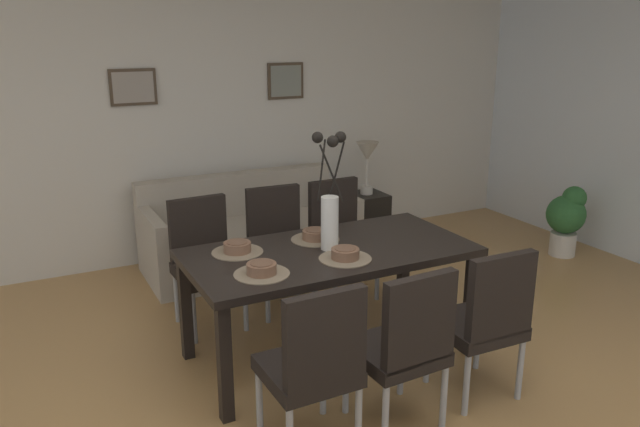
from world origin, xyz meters
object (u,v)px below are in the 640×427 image
at_px(dining_chair_near_right, 205,256).
at_px(bowl_near_left, 262,268).
at_px(dining_chair_far_left, 405,342).
at_px(sofa, 249,236).
at_px(dining_chair_far_right, 279,242).
at_px(table_lamp, 367,156).
at_px(dining_chair_mid_left, 485,317).
at_px(side_table, 366,219).
at_px(dining_chair_mid_right, 340,233).
at_px(bowl_far_right, 315,234).
at_px(centerpiece_vase, 330,206).
at_px(framed_picture_left, 133,87).
at_px(dining_chair_near_left, 314,361).
at_px(dining_table, 330,261).
at_px(bowl_far_left, 345,253).
at_px(framed_picture_center, 286,81).
at_px(bowl_near_right, 237,246).
at_px(potted_plant, 567,217).

relative_size(dining_chair_near_right, bowl_near_left, 5.41).
relative_size(dining_chair_far_left, sofa, 0.50).
bearing_deg(dining_chair_far_right, table_lamp, 34.40).
bearing_deg(dining_chair_mid_left, side_table, 73.16).
xyz_separation_m(dining_chair_mid_right, bowl_far_right, (-0.55, -0.67, 0.27)).
bearing_deg(centerpiece_vase, sofa, 86.49).
bearing_deg(framed_picture_left, dining_chair_near_left, -86.68).
xyz_separation_m(dining_chair_mid_left, sofa, (-0.44, 2.59, -0.23)).
distance_m(dining_chair_mid_left, dining_chair_mid_right, 1.71).
relative_size(dining_chair_mid_left, framed_picture_left, 2.35).
bearing_deg(dining_table, bowl_far_left, -90.00).
distance_m(centerpiece_vase, side_table, 2.36).
distance_m(dining_table, side_table, 2.27).
bearing_deg(framed_picture_center, table_lamp, -35.46).
xyz_separation_m(bowl_near_right, table_lamp, (1.89, 1.58, 0.11)).
relative_size(dining_chair_far_left, dining_chair_mid_left, 1.00).
relative_size(dining_table, dining_chair_far_left, 1.96).
xyz_separation_m(sofa, framed_picture_left, (-0.81, 0.48, 1.31)).
relative_size(dining_chair_mid_left, bowl_near_right, 5.41).
relative_size(side_table, framed_picture_left, 1.33).
relative_size(side_table, table_lamp, 1.02).
distance_m(bowl_far_left, sofa, 2.02).
bearing_deg(centerpiece_vase, potted_plant, 13.19).
xyz_separation_m(dining_chair_far_right, sofa, (0.08, 0.88, -0.23)).
height_order(bowl_far_right, sofa, bowl_far_right).
distance_m(dining_chair_near_left, centerpiece_vase, 1.12).
xyz_separation_m(dining_chair_mid_left, dining_chair_mid_right, (-0.00, 1.71, 0.00)).
bearing_deg(table_lamp, dining_chair_near_right, -153.58).
bearing_deg(side_table, bowl_far_right, -130.44).
bearing_deg(centerpiece_vase, dining_chair_far_left, -91.46).
bearing_deg(dining_chair_far_right, dining_chair_mid_left, -72.91).
bearing_deg(table_lamp, dining_chair_mid_left, -106.84).
bearing_deg(bowl_near_left, side_table, 46.42).
xyz_separation_m(side_table, framed_picture_left, (-2.05, 0.46, 1.33)).
height_order(dining_chair_near_left, framed_picture_left, framed_picture_left).
relative_size(bowl_far_left, side_table, 0.33).
height_order(bowl_near_left, table_lamp, table_lamp).
xyz_separation_m(bowl_near_right, sofa, (0.65, 1.55, -0.50)).
bearing_deg(dining_chair_far_left, table_lamp, 62.80).
bearing_deg(dining_chair_near_left, framed_picture_center, 68.18).
distance_m(dining_chair_far_right, dining_chair_mid_left, 1.80).
bearing_deg(table_lamp, bowl_far_left, -124.18).
relative_size(bowl_far_left, bowl_far_right, 1.00).
distance_m(dining_table, bowl_far_left, 0.23).
xyz_separation_m(bowl_far_right, table_lamp, (1.35, 1.58, 0.11)).
bearing_deg(centerpiece_vase, dining_chair_mid_right, 57.61).
relative_size(bowl_near_left, sofa, 0.09).
relative_size(centerpiece_vase, bowl_near_left, 4.32).
distance_m(dining_chair_far_left, bowl_near_right, 1.23).
xyz_separation_m(dining_chair_near_left, dining_chair_mid_left, (1.08, 0.00, 0.00)).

